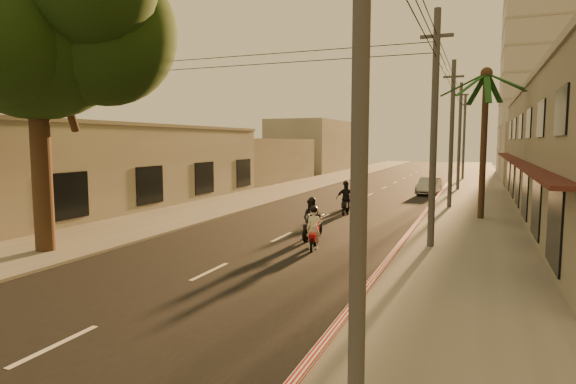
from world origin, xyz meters
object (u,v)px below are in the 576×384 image
broadleaf_tree (45,18)px  scooter_far_a (357,194)px  palm_tree (486,82)px  scooter_mid_b (346,199)px  parked_car (429,186)px  scooter_mid_a (312,220)px  scooter_red (314,230)px

broadleaf_tree → scooter_far_a: broadleaf_tree is taller
palm_tree → scooter_mid_b: size_ratio=4.17×
parked_car → scooter_mid_a: bearing=-93.3°
scooter_red → scooter_mid_a: 1.80m
scooter_red → parked_car: size_ratio=0.41×
scooter_red → parked_car: (2.23, 21.60, -0.09)m
broadleaf_tree → palm_tree: broadleaf_tree is taller
scooter_far_a → palm_tree: bearing=-11.0°
scooter_red → palm_tree: bearing=46.7°
palm_tree → scooter_far_a: size_ratio=4.87×
broadleaf_tree → scooter_mid_a: (7.98, 5.89, -7.65)m
palm_tree → scooter_red: 13.02m
scooter_mid_b → parked_car: size_ratio=0.48×
scooter_red → scooter_mid_a: (-0.65, 1.67, 0.08)m
scooter_red → scooter_mid_b: scooter_mid_b is taller
parked_car → broadleaf_tree: bearing=-107.9°
broadleaf_tree → parked_car: 29.08m
scooter_mid_a → broadleaf_tree: bearing=-138.2°
scooter_red → parked_car: 21.71m
parked_car → scooter_red: bearing=-91.0°
scooter_red → scooter_far_a: size_ratio=1.01×
parked_car → palm_tree: bearing=-67.6°
scooter_mid_b → scooter_far_a: (-0.34, 4.05, -0.11)m
palm_tree → parked_car: (-3.76, 11.96, -6.49)m
palm_tree → scooter_mid_b: 9.53m
scooter_red → broadleaf_tree: bearing=-165.4°
broadleaf_tree → scooter_mid_a: 12.53m
scooter_red → scooter_far_a: scooter_red is taller
scooter_mid_a → scooter_far_a: scooter_mid_a is taller
broadleaf_tree → scooter_mid_a: size_ratio=6.52×
scooter_far_a → parked_car: size_ratio=0.41×
scooter_mid_b → scooter_far_a: 4.06m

